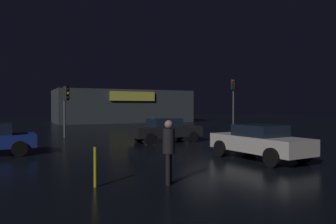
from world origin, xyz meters
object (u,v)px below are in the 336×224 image
(traffic_signal_cross_left, at_px, (66,101))
(pedestrian, at_px, (169,147))
(traffic_signal_opposite, at_px, (233,93))
(store_building, at_px, (123,106))
(car_far, at_px, (259,141))
(car_near, at_px, (165,130))

(traffic_signal_cross_left, relative_size, pedestrian, 1.99)
(traffic_signal_opposite, bearing_deg, traffic_signal_cross_left, 178.76)
(traffic_signal_cross_left, bearing_deg, store_building, 62.59)
(car_far, xyz_separation_m, pedestrian, (-5.17, -2.15, 0.30))
(traffic_signal_cross_left, height_order, car_far, traffic_signal_cross_left)
(car_near, xyz_separation_m, pedestrian, (-4.49, -9.76, 0.31))
(store_building, relative_size, traffic_signal_cross_left, 5.09)
(traffic_signal_cross_left, relative_size, car_far, 0.81)
(pedestrian, bearing_deg, car_near, 65.32)
(store_building, xyz_separation_m, pedestrian, (-9.90, -35.58, -1.15))
(store_building, bearing_deg, car_far, -98.06)
(store_building, distance_m, traffic_signal_opposite, 21.02)
(car_near, bearing_deg, store_building, 78.15)
(traffic_signal_cross_left, distance_m, pedestrian, 15.31)
(store_building, distance_m, pedestrian, 36.95)
(car_near, height_order, pedestrian, pedestrian)
(store_building, bearing_deg, traffic_signal_opposite, -80.14)
(traffic_signal_opposite, xyz_separation_m, car_far, (-8.33, -12.76, -2.63))
(traffic_signal_opposite, distance_m, pedestrian, 20.24)
(traffic_signal_cross_left, distance_m, car_far, 14.42)
(car_near, bearing_deg, traffic_signal_cross_left, 133.34)
(traffic_signal_cross_left, bearing_deg, car_near, -46.66)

